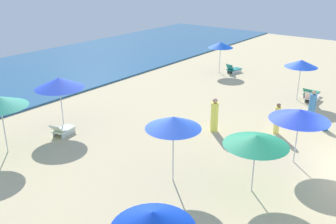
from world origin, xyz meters
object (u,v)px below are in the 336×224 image
umbrella_3 (173,122)px  lounge_chair_6_1 (312,97)px  umbrella_1 (256,140)px  beach_ball_0 (325,127)px  umbrella_0 (221,45)px  lounge_chair_6_0 (311,93)px  umbrella_2 (153,220)px  lounge_chair_4_0 (62,130)px  umbrella_7 (300,115)px  beachgoer_0 (312,107)px  lounge_chair_0_0 (233,69)px  beachgoer_3 (277,119)px  umbrella_6 (301,63)px  umbrella_4 (59,83)px  beachgoer_2 (214,116)px

umbrella_3 → lounge_chair_6_1: size_ratio=2.01×
umbrella_1 → umbrella_3: 3.04m
umbrella_1 → beach_ball_0: (7.38, -0.51, -1.88)m
umbrella_0 → umbrella_3: 16.63m
umbrella_3 → lounge_chair_6_0: (13.38, -0.99, -2.19)m
lounge_chair_6_0 → lounge_chair_6_1: 0.85m
umbrella_2 → lounge_chair_4_0: size_ratio=1.75×
umbrella_7 → lounge_chair_6_1: bearing=13.0°
beachgoer_0 → beach_ball_0: beachgoer_0 is taller
lounge_chair_0_0 → umbrella_1: size_ratio=0.60×
umbrella_3 → umbrella_0: bearing=24.0°
lounge_chair_6_1 → beachgoer_3: beachgoer_3 is taller
beach_ball_0 → lounge_chair_4_0: bearing=130.0°
lounge_chair_0_0 → beachgoer_3: (-9.02, -7.23, 0.48)m
umbrella_1 → umbrella_6: 11.48m
umbrella_0 → umbrella_3: umbrella_3 is taller
lounge_chair_6_0 → beachgoer_0: (-3.87, -1.25, 0.51)m
umbrella_4 → beachgoer_3: bearing=-56.8°
umbrella_4 → beachgoer_0: size_ratio=1.58×
umbrella_1 → beachgoer_2: bearing=45.6°
umbrella_2 → lounge_chair_6_0: (17.98, 1.84, -1.91)m
umbrella_2 → beach_ball_0: size_ratio=6.18×
umbrella_4 → beachgoer_0: 13.31m
umbrella_1 → beachgoer_0: 8.42m
umbrella_0 → umbrella_7: umbrella_7 is taller
umbrella_6 → umbrella_7: (-8.10, -2.77, -0.14)m
lounge_chair_6_0 → umbrella_3: bearing=93.0°
lounge_chair_0_0 → umbrella_3: size_ratio=0.52×
lounge_chair_6_0 → lounge_chair_6_1: lounge_chair_6_1 is taller
umbrella_1 → umbrella_6: bearing=11.7°
umbrella_3 → beach_ball_0: size_ratio=6.87×
umbrella_0 → lounge_chair_0_0: size_ratio=1.69×
beachgoer_0 → beach_ball_0: size_ratio=4.32×
lounge_chair_4_0 → lounge_chair_6_0: same height
beachgoer_0 → lounge_chair_0_0: bearing=124.1°
lounge_chair_4_0 → beachgoer_2: (5.00, -5.67, 0.53)m
beachgoer_0 → beachgoer_3: (-2.79, 0.81, -0.03)m
umbrella_6 → umbrella_1: bearing=-168.3°
beachgoer_0 → umbrella_0: bearing=129.7°
umbrella_6 → beachgoer_2: 7.69m
lounge_chair_4_0 → beachgoer_2: beachgoer_2 is taller
umbrella_6 → beach_ball_0: size_ratio=6.48×
beachgoer_0 → umbrella_7: bearing=-97.4°
beachgoer_0 → umbrella_3: bearing=-121.3°
lounge_chair_4_0 → lounge_chair_6_1: size_ratio=1.03×
lounge_chair_0_0 → beachgoer_2: beachgoer_2 is taller
lounge_chair_6_0 → lounge_chair_6_1: (-0.79, -0.32, 0.01)m
umbrella_7 → beachgoer_3: bearing=36.9°
umbrella_7 → beachgoer_3: (2.38, 1.79, -1.42)m
umbrella_6 → umbrella_3: bearing=178.0°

